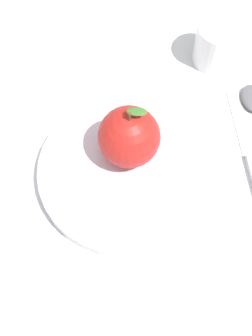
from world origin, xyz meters
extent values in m
plane|color=silver|center=(0.00, 0.00, 0.00)|extent=(2.40, 2.40, 0.00)
cylinder|color=silver|center=(-0.01, 0.00, 0.01)|extent=(0.23, 0.23, 0.02)
torus|color=silver|center=(-0.01, 0.00, 0.01)|extent=(0.23, 0.23, 0.01)
sphere|color=#B21E19|center=(0.00, 0.02, 0.06)|extent=(0.08, 0.08, 0.08)
cylinder|color=#4C3319|center=(0.00, 0.02, 0.10)|extent=(0.00, 0.00, 0.02)
ellipsoid|color=#386628|center=(0.01, 0.02, 0.11)|extent=(0.03, 0.02, 0.00)
cylinder|color=white|center=(-0.10, 0.18, 0.02)|extent=(0.10, 0.10, 0.04)
torus|color=white|center=(-0.10, 0.18, 0.04)|extent=(0.10, 0.10, 0.01)
cylinder|color=#BBBBBD|center=(-0.10, 0.18, 0.03)|extent=(0.08, 0.08, 0.01)
cylinder|color=white|center=(0.19, 0.11, 0.03)|extent=(0.06, 0.06, 0.07)
torus|color=white|center=(0.19, 0.11, 0.06)|extent=(0.06, 0.06, 0.01)
cylinder|color=#A4A4A6|center=(0.19, 0.11, 0.06)|extent=(0.05, 0.05, 0.01)
cube|color=silver|center=(0.16, -0.01, 0.00)|extent=(0.06, 0.11, 0.00)
camera|label=1|loc=(-0.14, -0.24, 0.55)|focal=50.17mm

